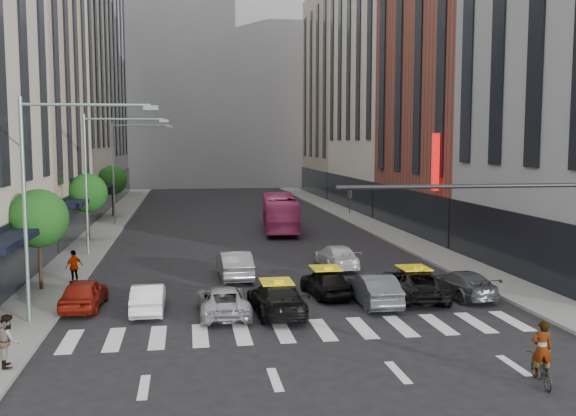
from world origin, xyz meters
name	(u,v)px	position (x,y,z in m)	size (l,w,h in m)	color
ground	(315,342)	(0.00, 0.00, 0.00)	(160.00, 160.00, 0.00)	black
sidewalk_left	(100,234)	(-11.50, 30.00, 0.07)	(3.00, 96.00, 0.15)	slate
sidewalk_right	(377,228)	(11.50, 30.00, 0.07)	(3.00, 96.00, 0.15)	slate
building_left_b	(15,79)	(-17.00, 28.00, 12.00)	(8.00, 16.00, 24.00)	tan
building_left_c	(59,36)	(-17.00, 46.00, 18.00)	(8.00, 20.00, 36.00)	beige
building_left_d	(88,83)	(-17.00, 65.00, 15.00)	(8.00, 18.00, 30.00)	gray
building_right_b	(456,72)	(17.00, 27.00, 13.00)	(8.00, 18.00, 26.00)	brown
building_right_c	(385,25)	(17.00, 46.00, 20.00)	(8.00, 20.00, 40.00)	beige
building_right_d	(343,94)	(17.00, 65.00, 14.00)	(8.00, 18.00, 28.00)	tan
building_far	(213,77)	(0.00, 85.00, 18.00)	(30.00, 10.00, 36.00)	gray
tree_near	(39,219)	(-11.80, 10.00, 3.65)	(2.88, 2.88, 4.95)	black
tree_mid	(88,193)	(-11.80, 26.00, 3.65)	(2.88, 2.88, 4.95)	black
tree_far	(112,180)	(-11.80, 42.00, 3.65)	(2.88, 2.88, 4.95)	black
streetlamp_near	(49,179)	(-10.04, 4.00, 5.90)	(5.38, 0.25, 9.00)	gray
streetlamp_mid	(101,165)	(-10.04, 20.00, 5.90)	(5.38, 0.25, 9.00)	gray
streetlamp_far	(124,159)	(-10.04, 36.00, 5.90)	(5.38, 0.25, 9.00)	gray
traffic_signal	(527,222)	(7.69, -1.00, 4.47)	(10.10, 0.20, 6.00)	black
liberty_sign	(436,162)	(12.60, 20.00, 6.00)	(0.30, 0.70, 4.00)	red
car_red	(84,293)	(-9.20, 6.31, 0.69)	(1.63, 4.06, 1.38)	maroon
car_white_front	(148,298)	(-6.35, 5.24, 0.64)	(1.35, 3.87, 1.28)	white
car_silver	(223,301)	(-3.17, 4.25, 0.63)	(2.09, 4.53, 1.26)	#A7A8AC
taxi_left	(277,298)	(-0.89, 4.02, 0.71)	(1.98, 4.88, 1.41)	black
taxi_center	(326,282)	(1.90, 6.92, 0.67)	(1.59, 3.96, 1.35)	black
car_grey_mid	(374,289)	(3.71, 4.98, 0.73)	(1.54, 4.40, 1.45)	#3C3E43
taxi_right	(414,283)	(5.93, 5.85, 0.72)	(2.39, 5.19, 1.44)	black
car_grey_curb	(461,284)	(8.27, 5.73, 0.64)	(1.79, 4.41, 1.28)	#3B3D43
car_row2_left	(234,264)	(-2.12, 11.62, 0.77)	(1.63, 4.68, 1.54)	gray
car_row2_right	(336,256)	(4.02, 13.63, 0.68)	(1.90, 4.68, 1.36)	beige
bus	(280,213)	(3.04, 29.84, 1.53)	(2.56, 10.96, 3.05)	#CB3B7A
motorcycle	(541,370)	(5.95, -5.19, 0.46)	(0.60, 1.73, 0.91)	black
rider	(543,328)	(5.95, -5.19, 1.78)	(0.63, 0.42, 1.74)	gray
pedestrian_near	(8,340)	(-10.40, -1.36, 1.01)	(0.83, 0.65, 1.72)	gray
pedestrian_far	(74,267)	(-10.40, 11.13, 1.00)	(1.00, 0.42, 1.71)	gray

